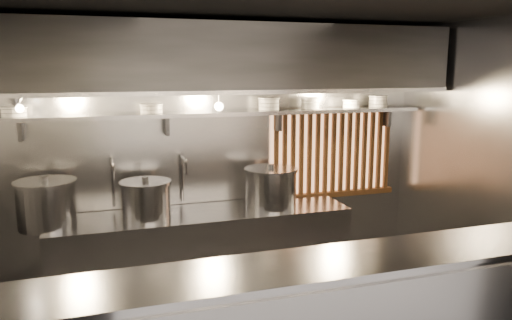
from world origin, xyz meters
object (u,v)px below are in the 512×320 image
stock_pot_left (47,204)px  stock_pot_right (271,188)px  heat_lamp (16,101)px  pendant_bulb (219,106)px  stock_pot_mid (146,200)px

stock_pot_left → stock_pot_right: bearing=-0.3°
heat_lamp → stock_pot_left: bearing=60.3°
pendant_bulb → stock_pot_right: 1.00m
heat_lamp → stock_pot_mid: (1.04, 0.24, -0.98)m
stock_pot_right → stock_pot_mid: bearing=-179.7°
pendant_bulb → stock_pot_left: (-1.65, -0.09, -0.84)m
stock_pot_mid → stock_pot_left: bearing=178.8°
heat_lamp → stock_pot_left: size_ratio=0.59×
heat_lamp → stock_pot_left: 0.99m
heat_lamp → stock_pot_left: (0.15, 0.26, -0.95)m
heat_lamp → stock_pot_right: bearing=6.1°
pendant_bulb → stock_pot_mid: 1.16m
pendant_bulb → stock_pot_right: (0.52, -0.10, -0.85)m
stock_pot_left → stock_pot_right: (2.17, -0.01, -0.01)m
pendant_bulb → stock_pot_left: size_ratio=0.32×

